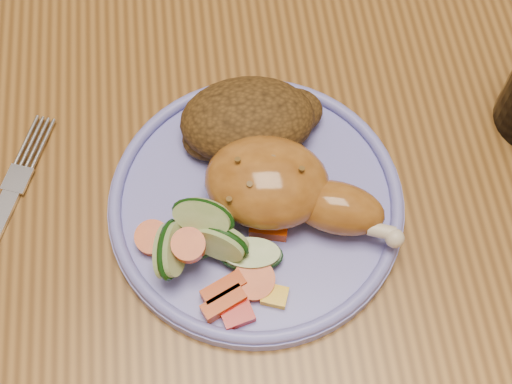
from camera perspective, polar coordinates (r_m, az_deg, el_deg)
ground at (r=1.32m, az=0.70°, el=-10.78°), size 4.00×4.00×0.00m
dining_table at (r=0.71m, az=1.29°, el=5.03°), size 0.90×1.40×0.75m
plate at (r=0.57m, az=0.00°, el=-0.98°), size 0.23×0.23×0.01m
plate_rim at (r=0.56m, az=0.00°, el=-0.48°), size 0.23×0.23×0.01m
chicken_leg at (r=0.54m, az=2.25°, el=0.30°), size 0.15×0.11×0.05m
rice_pilaf at (r=0.58m, az=-0.45°, el=5.76°), size 0.12×0.08×0.05m
vegetable_pile at (r=0.53m, az=-3.65°, el=-4.54°), size 0.12×0.11×0.05m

